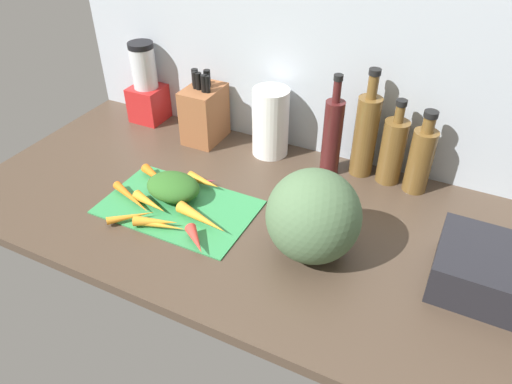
{
  "coord_description": "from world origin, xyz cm",
  "views": [
    {
      "loc": [
        44.88,
        -93.64,
        83.47
      ],
      "look_at": [
        0.39,
        -3.86,
        9.49
      ],
      "focal_mm": 33.72,
      "sensor_mm": 36.0,
      "label": 1
    }
  ],
  "objects": [
    {
      "name": "ground_plane",
      "position": [
        0.0,
        0.0,
        -1.5
      ],
      "size": [
        170.0,
        80.0,
        3.0
      ],
      "primitive_type": "cube",
      "color": "#47382B"
    },
    {
      "name": "wall_back",
      "position": [
        0.0,
        38.5,
        30.0
      ],
      "size": [
        170.0,
        3.0,
        60.0
      ],
      "primitive_type": "cube",
      "color": "#ADB7C1",
      "rests_on": "ground_plane"
    },
    {
      "name": "cutting_board",
      "position": [
        -21.55,
        -8.58,
        0.4
      ],
      "size": [
        42.31,
        26.5,
        0.8
      ],
      "primitive_type": "cube",
      "color": "#338C4C",
      "rests_on": "ground_plane"
    },
    {
      "name": "carrot_0",
      "position": [
        -22.62,
        -4.68,
        2.26
      ],
      "size": [
        14.07,
        14.31,
        2.92
      ],
      "primitive_type": "cone",
      "rotation": [
        0.0,
        1.57,
        -0.8
      ],
      "color": "orange",
      "rests_on": "cutting_board"
    },
    {
      "name": "carrot_1",
      "position": [
        -21.79,
        -18.59,
        2.28
      ],
      "size": [
        11.8,
        7.15,
        2.95
      ],
      "primitive_type": "cone",
      "rotation": [
        0.0,
        1.57,
        0.39
      ],
      "color": "orange",
      "rests_on": "cutting_board"
    },
    {
      "name": "carrot_2",
      "position": [
        -19.62,
        -18.68,
        1.8
      ],
      "size": [
        12.77,
        4.65,
        2.01
      ],
      "primitive_type": "cone",
      "rotation": [
        0.0,
        1.57,
        0.21
      ],
      "color": "orange",
      "rests_on": "cutting_board"
    },
    {
      "name": "carrot_3",
      "position": [
        -33.49,
        -1.65,
        2.23
      ],
      "size": [
        13.88,
        8.05,
        2.86
      ],
      "primitive_type": "cone",
      "rotation": [
        0.0,
        1.57,
        -0.4
      ],
      "color": "orange",
      "rests_on": "cutting_board"
    },
    {
      "name": "carrot_4",
      "position": [
        -11.37,
        -12.37,
        2.5
      ],
      "size": [
        16.79,
        6.99,
        3.4
      ],
      "primitive_type": "cone",
      "rotation": [
        0.0,
        1.57,
        -0.23
      ],
      "color": "orange",
      "rests_on": "cutting_board"
    },
    {
      "name": "carrot_5",
      "position": [
        -34.28,
        -12.76,
        2.03
      ],
      "size": [
        16.47,
        8.4,
        2.45
      ],
      "primitive_type": "cone",
      "rotation": [
        0.0,
        1.57,
        -0.37
      ],
      "color": "orange",
      "rests_on": "cutting_board"
    },
    {
      "name": "carrot_6",
      "position": [
        -27.03,
        0.01,
        2.15
      ],
      "size": [
        11.01,
        3.87,
        2.7
      ],
      "primitive_type": "cone",
      "rotation": [
        0.0,
        1.57,
        0.11
      ],
      "color": "red",
      "rests_on": "cutting_board"
    },
    {
      "name": "carrot_7",
      "position": [
        -26.69,
        -0.42,
        1.92
      ],
      "size": [
        16.47,
        11.21,
        2.24
      ],
      "primitive_type": "cone",
      "rotation": [
        0.0,
        1.57,
        0.55
      ],
      "color": "#B2264C",
      "rests_on": "cutting_board"
    },
    {
      "name": "carrot_8",
      "position": [
        -19.84,
        2.55,
        2.44
      ],
      "size": [
        10.77,
        4.36,
        3.27
      ],
      "primitive_type": "cone",
      "rotation": [
        0.0,
        1.57,
        -0.11
      ],
      "color": "orange",
      "rests_on": "cutting_board"
    },
    {
      "name": "carrot_9",
      "position": [
        -29.37,
        -19.42,
        1.85
      ],
      "size": [
        10.49,
        10.26,
        2.11
      ],
      "primitive_type": "cone",
      "rotation": [
        0.0,
        1.57,
        0.77
      ],
      "color": "orange",
      "rests_on": "cutting_board"
    },
    {
      "name": "carrot_10",
      "position": [
        -8.48,
        -19.96,
        2.31
      ],
      "size": [
        9.53,
        8.93,
        3.03
      ],
      "primitive_type": "cone",
      "rotation": [
        0.0,
        1.57,
        -0.73
      ],
      "color": "red",
      "rests_on": "cutting_board"
    },
    {
      "name": "carrot_11",
      "position": [
        -27.9,
        -12.63,
        2.25
      ],
      "size": [
        12.36,
        5.68,
        2.9
      ],
      "primitive_type": "cone",
      "rotation": [
        0.0,
        1.57,
        -0.24
      ],
      "color": "orange",
      "rests_on": "cutting_board"
    },
    {
      "name": "carrot_12",
      "position": [
        -22.67,
        1.97,
        2.16
      ],
      "size": [
        12.55,
        8.03,
        2.73
      ],
      "primitive_type": "cone",
      "rotation": [
        0.0,
        1.57,
        0.46
      ],
      "color": "#B2264C",
      "rests_on": "cutting_board"
    },
    {
      "name": "carrot_greens_pile",
      "position": [
        -24.88,
        -5.58,
        4.15
      ],
      "size": [
        15.86,
        12.2,
        6.71
      ],
      "primitive_type": "ellipsoid",
      "color": "#2D6023",
      "rests_on": "cutting_board"
    },
    {
      "name": "winter_squash",
      "position": [
        18.06,
        -9.0,
        11.58
      ],
      "size": [
        22.8,
        22.41,
        23.17
      ],
      "primitive_type": "ellipsoid",
      "color": "#4C6B47",
      "rests_on": "ground_plane"
    },
    {
      "name": "knife_block",
      "position": [
        -34.51,
        27.87,
        9.8
      ],
      "size": [
        11.01,
        15.04,
        24.11
      ],
      "color": "brown",
      "rests_on": "ground_plane"
    },
    {
      "name": "blender_appliance",
      "position": [
        -60.3,
        31.24,
        12.23
      ],
      "size": [
        11.35,
        11.35,
        28.46
      ],
      "color": "red",
      "rests_on": "ground_plane"
    },
    {
      "name": "paper_towel_roll",
      "position": [
        -11.01,
        29.5,
        11.1
      ],
      "size": [
        11.54,
        11.54,
        22.19
      ],
      "primitive_type": "cylinder",
      "color": "white",
      "rests_on": "ground_plane"
    },
    {
      "name": "bottle_0",
      "position": [
        10.06,
        27.33,
        12.73
      ],
      "size": [
        5.74,
        5.74,
        31.7
      ],
      "color": "#471919",
      "rests_on": "ground_plane"
    },
    {
      "name": "bottle_1",
      "position": [
        18.83,
        31.49,
        13.45
      ],
      "size": [
        6.99,
        6.99,
        33.38
      ],
      "color": "brown",
      "rests_on": "ground_plane"
    },
    {
      "name": "bottle_2",
      "position": [
        27.4,
        31.04,
        10.47
      ],
      "size": [
        7.18,
        7.18,
        26.27
      ],
      "color": "brown",
      "rests_on": "ground_plane"
    },
    {
      "name": "bottle_3",
      "position": [
        35.64,
        29.81,
        10.56
      ],
      "size": [
        6.94,
        6.94,
        25.28
      ],
      "color": "brown",
      "rests_on": "ground_plane"
    },
    {
      "name": "dish_rack",
      "position": [
        61.1,
        -2.09,
        5.1
      ],
      "size": [
        29.73,
        21.53,
        10.19
      ],
      "primitive_type": "cube",
      "color": "black",
      "rests_on": "ground_plane"
    }
  ]
}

